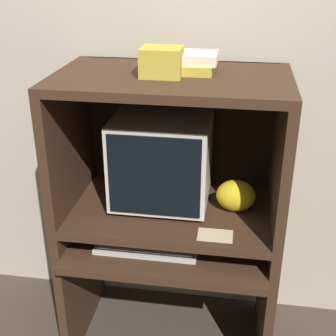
{
  "coord_description": "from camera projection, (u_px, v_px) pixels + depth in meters",
  "views": [
    {
      "loc": [
        0.27,
        -1.51,
        1.79
      ],
      "look_at": [
        -0.02,
        0.28,
        0.94
      ],
      "focal_mm": 50.0,
      "sensor_mm": 36.0,
      "label": 1
    }
  ],
  "objects": [
    {
      "name": "desk_base",
      "position": [
        170.0,
        276.0,
        2.19
      ],
      "size": [
        0.94,
        0.62,
        0.61
      ],
      "color": "#382316",
      "rests_on": "ground_plane"
    },
    {
      "name": "desk_monitor_shelf",
      "position": [
        171.0,
        213.0,
        2.09
      ],
      "size": [
        0.94,
        0.56,
        0.13
      ],
      "color": "#382316",
      "rests_on": "desk_base"
    },
    {
      "name": "wall_back",
      "position": [
        183.0,
        66.0,
        2.15
      ],
      "size": [
        6.0,
        0.06,
        2.6
      ],
      "color": "#B2A893",
      "rests_on": "ground_plane"
    },
    {
      "name": "keyboard",
      "position": [
        147.0,
        246.0,
        2.02
      ],
      "size": [
        0.44,
        0.17,
        0.03
      ],
      "color": "beige",
      "rests_on": "desk_base"
    },
    {
      "name": "mouse",
      "position": [
        210.0,
        249.0,
        1.99
      ],
      "size": [
        0.07,
        0.04,
        0.03
      ],
      "color": "#B7B7B7",
      "rests_on": "desk_base"
    },
    {
      "name": "book_stack",
      "position": [
        189.0,
        62.0,
        1.85
      ],
      "size": [
        0.22,
        0.17,
        0.08
      ],
      "color": "gold",
      "rests_on": "hutch_upper"
    },
    {
      "name": "storage_box",
      "position": [
        162.0,
        62.0,
        1.78
      ],
      "size": [
        0.16,
        0.13,
        0.11
      ],
      "color": "gold",
      "rests_on": "hutch_upper"
    },
    {
      "name": "crt_monitor",
      "position": [
        162.0,
        158.0,
        2.05
      ],
      "size": [
        0.42,
        0.39,
        0.4
      ],
      "color": "beige",
      "rests_on": "desk_monitor_shelf"
    },
    {
      "name": "hutch_upper",
      "position": [
        173.0,
        121.0,
        1.94
      ],
      "size": [
        0.94,
        0.56,
        0.6
      ],
      "color": "#382316",
      "rests_on": "desk_monitor_shelf"
    },
    {
      "name": "snack_bag",
      "position": [
        236.0,
        196.0,
        2.03
      ],
      "size": [
        0.17,
        0.13,
        0.14
      ],
      "color": "gold",
      "rests_on": "desk_monitor_shelf"
    },
    {
      "name": "paper_card",
      "position": [
        215.0,
        235.0,
        1.87
      ],
      "size": [
        0.14,
        0.09,
        0.0
      ],
      "color": "#CCB28C",
      "rests_on": "desk_monitor_shelf"
    }
  ]
}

